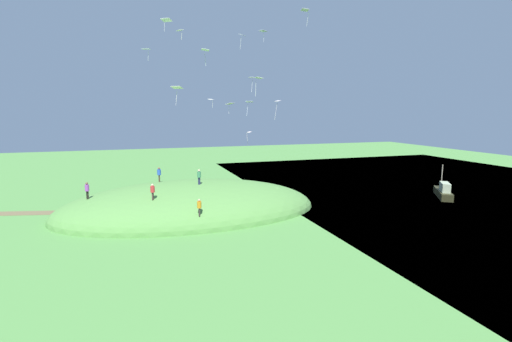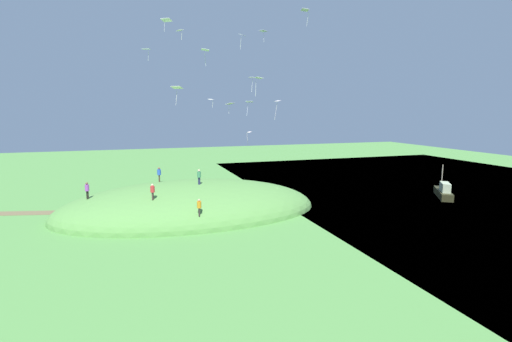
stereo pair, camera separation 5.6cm
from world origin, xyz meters
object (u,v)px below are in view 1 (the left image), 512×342
Objects in this scene: boat_on_lake at (443,192)px; kite_9 at (305,11)px; person_with_child at (199,175)px; kite_3 at (211,100)px; person_near_shore at (159,173)px; kite_6 at (263,31)px; person_on_hilltop at (153,190)px; kite_0 at (277,103)px; kite_11 at (242,36)px; kite_4 at (230,104)px; person_walking_path at (199,205)px; kite_12 at (249,134)px; kite_14 at (166,20)px; kite_13 at (251,78)px; kite_5 at (205,50)px; person_watching_kites at (87,188)px; kite_10 at (180,31)px; kite_1 at (259,79)px; kite_7 at (249,103)px; kite_2 at (146,49)px.

kite_9 is (21.31, 0.10, 21.76)m from boat_on_lake.
kite_3 is (-3.18, -8.24, 8.57)m from person_with_child.
kite_6 reaches higher than person_near_shore.
kite_0 is (-13.66, -0.75, 8.68)m from person_on_hilltop.
kite_11 reaches higher than kite_0.
person_walking_path is at bearing 62.70° from kite_4.
kite_12 is 1.33× the size of kite_14.
kite_3 reaches higher than person_with_child.
person_walking_path is 1.49× the size of kite_3.
kite_13 is (-1.70, -1.69, -4.88)m from kite_11.
person_on_hilltop is 0.87× the size of kite_13.
kite_6 is at bearing -79.20° from boat_on_lake.
kite_6 is at bearing -139.20° from kite_11.
kite_13 is (-7.78, -9.26, -1.77)m from kite_5.
kite_0 is 1.10× the size of kite_13.
person_with_child is at bearing -118.43° from person_near_shore.
kite_4 is at bearing -50.48° from kite_9.
kite_12 is at bearing -76.05° from boat_on_lake.
kite_10 reaches higher than person_watching_kites.
kite_5 reaches higher than person_near_shore.
person_watching_kites is at bearing 124.34° from person_near_shore.
kite_1 is 1.14× the size of kite_9.
kite_11 is at bearing 58.59° from kite_12.
person_walking_path is (-10.61, 7.16, -0.95)m from person_watching_kites.
person_watching_kites is 1.00× the size of kite_9.
person_near_shore is 13.98m from kite_7.
kite_3 reaches higher than person_near_shore.
person_with_child is at bearing 114.44° from kite_2.
kite_0 is 1.73× the size of kite_10.
person_walking_path is (34.17, 4.38, 1.86)m from boat_on_lake.
kite_12 is (-2.98, -1.50, -3.93)m from kite_4.
person_on_hilltop is 14.96m from kite_5.
kite_5 is 10.17m from kite_14.
kite_7 is 1.51× the size of kite_10.
person_watching_kites is 21.15m from kite_10.
person_walking_path is at bearing 55.27° from kite_11.
person_walking_path is at bearing 22.01° from kite_0.
person_with_child is 1.42× the size of kite_10.
kite_6 reaches higher than person_on_hilltop.
kite_10 is (-4.33, -8.91, 17.30)m from person_on_hilltop.
kite_3 is 16.32m from kite_9.
person_on_hilltop is 1.13× the size of kite_6.
boat_on_lake is at bearing 167.31° from kite_7.
person_on_hilltop is (5.24, 3.15, -0.73)m from person_with_child.
kite_14 is at bearing -71.53° from kite_5.
kite_13 is at bearing -73.92° from boat_on_lake.
kite_6 is (-3.87, -9.59, 7.05)m from kite_1.
boat_on_lake is 30.24m from kite_13.
person_near_shore is 24.74m from kite_9.
person_on_hilltop reaches higher than person_walking_path.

